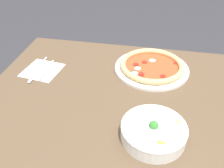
{
  "coord_description": "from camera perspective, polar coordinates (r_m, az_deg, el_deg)",
  "views": [
    {
      "loc": [
        -0.01,
        0.79,
        1.36
      ],
      "look_at": [
        0.16,
        -0.04,
        0.74
      ],
      "focal_mm": 40.0,
      "sensor_mm": 36.0,
      "label": 1
    }
  ],
  "objects": [
    {
      "name": "knife",
      "position": [
        1.23,
        -16.35,
        3.52
      ],
      "size": [
        0.02,
        0.22,
        0.01
      ],
      "rotation": [
        0.0,
        0.0,
        1.62
      ],
      "color": "silver",
      "rests_on": "napkin"
    },
    {
      "name": "fork",
      "position": [
        1.2,
        -14.59,
        3.16
      ],
      "size": [
        0.02,
        0.17,
        0.0
      ],
      "rotation": [
        0.0,
        0.0,
        1.62
      ],
      "color": "silver",
      "rests_on": "napkin"
    },
    {
      "name": "pizza",
      "position": [
        1.18,
        9.23,
        3.97
      ],
      "size": [
        0.35,
        0.35,
        0.04
      ],
      "color": "white",
      "rests_on": "dining_table"
    },
    {
      "name": "napkin",
      "position": [
        1.21,
        -15.63,
        3.06
      ],
      "size": [
        0.18,
        0.18,
        0.0
      ],
      "color": "white",
      "rests_on": "dining_table"
    },
    {
      "name": "dining_table",
      "position": [
        1.08,
        7.76,
        -7.18
      ],
      "size": [
        1.35,
        0.87,
        0.72
      ],
      "color": "brown",
      "rests_on": "ground_plane"
    },
    {
      "name": "bowl",
      "position": [
        0.85,
        9.52,
        -10.55
      ],
      "size": [
        0.22,
        0.22,
        0.07
      ],
      "color": "white",
      "rests_on": "dining_table"
    }
  ]
}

